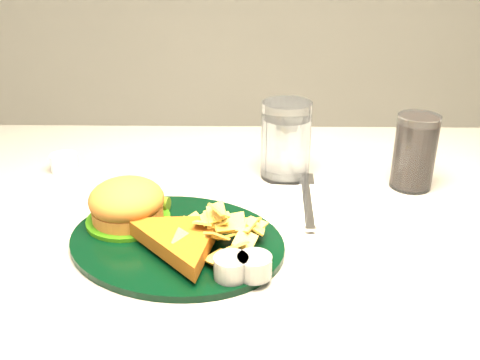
% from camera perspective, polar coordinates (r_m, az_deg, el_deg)
% --- Properties ---
extents(dinner_plate, '(0.36, 0.34, 0.07)m').
position_cam_1_polar(dinner_plate, '(0.70, -6.92, -4.55)').
color(dinner_plate, black).
rests_on(dinner_plate, table).
extents(water_glass, '(0.10, 0.10, 0.13)m').
position_cam_1_polar(water_glass, '(0.88, 4.92, 4.25)').
color(water_glass, silver).
rests_on(water_glass, table).
extents(cola_glass, '(0.07, 0.07, 0.12)m').
position_cam_1_polar(cola_glass, '(0.89, 18.13, 2.86)').
color(cola_glass, black).
rests_on(cola_glass, table).
extents(fork_napkin, '(0.15, 0.19, 0.01)m').
position_cam_1_polar(fork_napkin, '(0.81, 7.16, -2.43)').
color(fork_napkin, silver).
rests_on(fork_napkin, table).
extents(ramekin, '(0.05, 0.05, 0.03)m').
position_cam_1_polar(ramekin, '(0.97, -18.26, 1.76)').
color(ramekin, white).
rests_on(ramekin, table).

